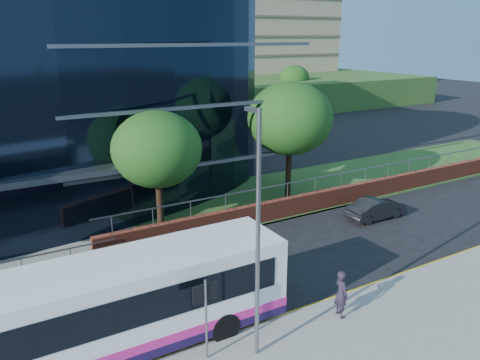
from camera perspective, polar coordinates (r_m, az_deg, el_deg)
grass_verge at (r=36.09m, az=15.25°, el=0.49°), size 36.00×8.00×0.12m
retaining_wall at (r=30.72m, az=14.88°, el=-1.31°), size 34.00×0.40×2.11m
apartment_block at (r=77.65m, az=-5.26°, el=17.91°), size 60.00×42.00×30.00m
street_sign at (r=14.98m, az=-4.22°, el=-14.72°), size 0.85×0.09×2.80m
tree_far_c at (r=24.12m, az=-10.09°, el=3.69°), size 4.62×4.62×6.51m
tree_far_d at (r=29.05m, az=6.12°, el=7.45°), size 5.28×5.28×7.44m
tree_dist_e at (r=58.92m, az=-5.03°, el=11.76°), size 4.62×4.62×6.51m
tree_dist_f at (r=68.89m, az=6.64°, el=12.22°), size 4.29×4.29×6.05m
streetlight_east at (r=14.10m, az=2.15°, el=-6.29°), size 0.15×0.77×8.00m
city_bus at (r=16.08m, az=-14.96°, el=-14.73°), size 11.92×2.76×3.22m
parked_car at (r=27.87m, az=16.29°, el=-3.36°), size 3.67×1.33×1.20m
pedestrian at (r=17.91m, az=12.23°, el=-13.39°), size 0.53×0.72×1.83m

